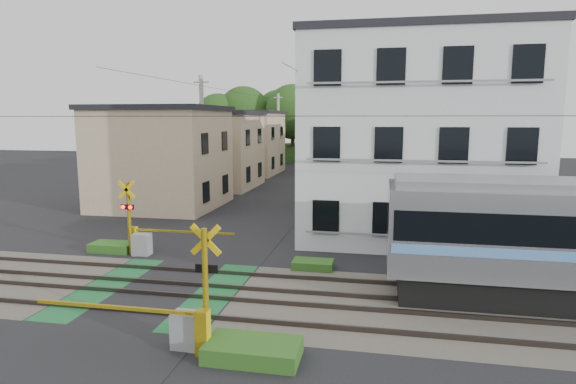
% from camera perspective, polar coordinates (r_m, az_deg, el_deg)
% --- Properties ---
extents(ground, '(120.00, 120.00, 0.00)m').
position_cam_1_polar(ground, '(16.54, -15.01, -11.11)').
color(ground, black).
extents(track_bed, '(120.00, 120.00, 0.14)m').
position_cam_1_polar(track_bed, '(16.53, -15.02, -11.00)').
color(track_bed, '#47423A').
rests_on(track_bed, ground).
extents(crossing_signal_near, '(4.74, 0.65, 3.09)m').
position_cam_1_polar(crossing_signal_near, '(12.18, -11.62, -14.78)').
color(crossing_signal_near, yellow).
rests_on(crossing_signal_near, ground).
extents(crossing_signal_far, '(4.74, 0.65, 3.09)m').
position_cam_1_polar(crossing_signal_far, '(20.60, -17.12, -5.20)').
color(crossing_signal_far, yellow).
rests_on(crossing_signal_far, ground).
extents(apartment_block, '(10.20, 8.36, 9.30)m').
position_cam_1_polar(apartment_block, '(23.47, 14.82, 6.30)').
color(apartment_block, silver).
rests_on(apartment_block, ground).
extents(houses_row, '(22.07, 31.35, 6.80)m').
position_cam_1_polar(houses_row, '(40.47, 1.48, 5.49)').
color(houses_row, '#C7AF8D').
rests_on(houses_row, ground).
extents(tree_hill, '(40.00, 12.76, 11.92)m').
position_cam_1_polar(tree_hill, '(62.87, 6.34, 8.84)').
color(tree_hill, '#224517').
rests_on(tree_hill, ground).
extents(catenary, '(60.00, 5.04, 7.00)m').
position_cam_1_polar(catenary, '(14.11, 6.88, 1.19)').
color(catenary, '#2D2D33').
rests_on(catenary, ground).
extents(utility_poles, '(7.90, 42.00, 8.00)m').
position_cam_1_polar(utility_poles, '(37.82, -1.22, 6.53)').
color(utility_poles, '#A5A5A0').
rests_on(utility_poles, ground).
extents(pedestrian, '(0.79, 0.63, 1.88)m').
position_cam_1_polar(pedestrian, '(49.27, 4.99, 3.35)').
color(pedestrian, black).
rests_on(pedestrian, ground).
extents(weed_patches, '(10.25, 8.80, 0.40)m').
position_cam_1_polar(weed_patches, '(15.73, -9.31, -11.26)').
color(weed_patches, '#2D5E1E').
rests_on(weed_patches, ground).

